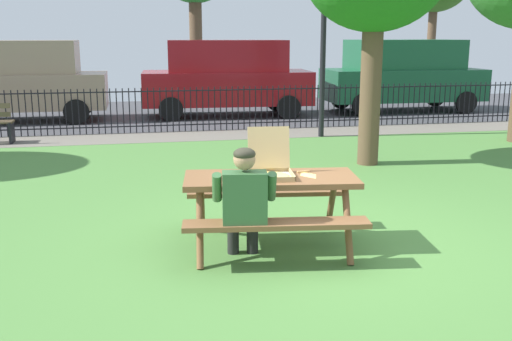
# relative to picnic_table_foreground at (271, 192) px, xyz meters

# --- Properties ---
(ground) EXTENTS (28.00, 12.09, 0.02)m
(ground) POSITION_rel_picnic_table_foreground_xyz_m (0.55, 1.96, -0.61)
(ground) COLOR #4E833C
(cobblestone_walkway) EXTENTS (28.00, 1.40, 0.01)m
(cobblestone_walkway) POSITION_rel_picnic_table_foreground_xyz_m (0.55, 7.31, -0.60)
(cobblestone_walkway) COLOR slate
(street_asphalt) EXTENTS (28.00, 6.86, 0.01)m
(street_asphalt) POSITION_rel_picnic_table_foreground_xyz_m (0.55, 11.44, -0.60)
(street_asphalt) COLOR #424247
(picnic_table_foreground) EXTENTS (1.98, 1.70, 0.79)m
(picnic_table_foreground) POSITION_rel_picnic_table_foreground_xyz_m (0.00, 0.00, 0.00)
(picnic_table_foreground) COLOR brown
(picnic_table_foreground) RESTS_ON ground
(pizza_box_open) EXTENTS (0.49, 0.54, 0.49)m
(pizza_box_open) POSITION_rel_picnic_table_foreground_xyz_m (0.00, 0.01, 0.27)
(pizza_box_open) COLOR tan
(pizza_box_open) RESTS_ON picnic_table_foreground
(pizza_slice_on_table) EXTENTS (0.18, 0.29, 0.02)m
(pizza_slice_on_table) POSITION_rel_picnic_table_foreground_xyz_m (0.40, 0.00, 0.18)
(pizza_slice_on_table) COLOR #F9D475
(pizza_slice_on_table) RESTS_ON picnic_table_foreground
(adult_at_table) EXTENTS (0.63, 0.63, 1.19)m
(adult_at_table) POSITION_rel_picnic_table_foreground_xyz_m (-0.37, -0.46, 0.06)
(adult_at_table) COLOR black
(adult_at_table) RESTS_ON ground
(iron_fence_streetside) EXTENTS (18.27, 0.03, 1.03)m
(iron_fence_streetside) POSITION_rel_picnic_table_foreground_xyz_m (0.55, 8.01, -0.07)
(iron_fence_streetside) COLOR black
(iron_fence_streetside) RESTS_ON ground
(lamp_post_walkway) EXTENTS (0.28, 0.28, 4.55)m
(lamp_post_walkway) POSITION_rel_picnic_table_foreground_xyz_m (2.68, 6.67, 2.14)
(lamp_post_walkway) COLOR black
(lamp_post_walkway) RESTS_ON ground
(parked_car_far_left) EXTENTS (4.60, 1.96, 2.08)m
(parked_car_far_left) POSITION_rel_picnic_table_foreground_xyz_m (-4.38, 10.54, 0.50)
(parked_car_far_left) COLOR gray
(parked_car_far_left) RESTS_ON ground
(parked_car_left) EXTENTS (4.69, 2.15, 2.08)m
(parked_car_left) POSITION_rel_picnic_table_foreground_xyz_m (1.17, 10.54, 0.50)
(parked_car_left) COLOR maroon
(parked_car_left) RESTS_ON ground
(parked_car_center) EXTENTS (4.61, 1.98, 2.08)m
(parked_car_center) POSITION_rel_picnic_table_foreground_xyz_m (6.40, 10.54, 0.50)
(parked_car_center) COLOR #185433
(parked_car_center) RESTS_ON ground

